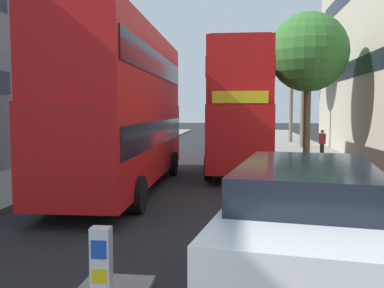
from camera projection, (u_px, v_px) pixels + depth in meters
The scene contains 12 objects.
sidewalk_right at pixel (350, 177), 17.28m from camera, with size 4.00×80.00×0.14m, color gray.
sidewalk_left at pixel (48, 172), 18.68m from camera, with size 4.00×80.00×0.14m, color gray.
kerb_line_outer at pixel (306, 187), 15.53m from camera, with size 0.10×56.00×0.01m, color yellow.
kerb_line_inner at pixel (301, 187), 15.54m from camera, with size 0.10×56.00×0.01m, color yellow.
keep_left_bollard at pixel (101, 269), 5.90m from camera, with size 0.36×0.28×1.11m.
double_decker_bus_away at pixel (124, 104), 14.77m from camera, with size 2.89×10.84×5.64m.
double_decker_bus_oncoming at pixel (239, 106), 20.32m from camera, with size 2.85×10.82×5.64m.
taxi_minivan at pixel (305, 246), 5.50m from camera, with size 2.64×5.06×2.12m.
pedestrian_far at pixel (322, 144), 23.02m from camera, with size 0.34×0.22×1.62m.
street_tree_mid at pixel (292, 66), 35.04m from camera, with size 2.90×2.90×7.88m.
street_tree_far at pixel (308, 53), 22.28m from camera, with size 4.18×4.18×7.84m.
street_tree_distant at pixel (304, 52), 29.72m from camera, with size 3.81×3.81×8.73m.
Camera 1 is at (1.89, -1.71, 2.84)m, focal length 39.40 mm.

